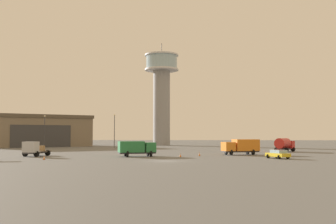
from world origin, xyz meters
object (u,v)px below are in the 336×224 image
car_yellow (278,154)px  traffic_cone_near_right (199,154)px  truck_fuel_tanker_red (284,144)px  truck_flatbed_silver (34,149)px  light_post_east (45,129)px  truck_box_green (136,148)px  traffic_cone_mid_apron (180,155)px  control_tower (162,88)px  light_post_west (114,128)px  traffic_cone_near_left (44,158)px  truck_box_orange (241,146)px

car_yellow → traffic_cone_near_right: size_ratio=6.51×
truck_fuel_tanker_red → traffic_cone_near_right: 25.86m
truck_flatbed_silver → light_post_east: size_ratio=0.66×
truck_box_green → light_post_east: bearing=109.5°
light_post_east → traffic_cone_mid_apron: 51.82m
control_tower → car_yellow: 79.15m
truck_box_green → light_post_east: 46.04m
light_post_west → traffic_cone_mid_apron: bearing=-65.4°
truck_flatbed_silver → control_tower: bearing=176.4°
light_post_west → traffic_cone_near_left: (0.07, -52.78, -5.29)m
car_yellow → control_tower: bearing=-8.8°
control_tower → light_post_west: control_tower is taller
traffic_cone_near_left → traffic_cone_near_right: bearing=26.4°
truck_flatbed_silver → truck_box_orange: (36.30, 7.70, 0.36)m
truck_box_green → truck_flatbed_silver: bearing=161.7°
light_post_east → traffic_cone_mid_apron: light_post_east is taller
truck_box_orange → traffic_cone_near_left: 35.25m
truck_box_green → light_post_east: size_ratio=0.76×
truck_box_orange → light_post_east: light_post_east is taller
control_tower → car_yellow: (24.36, -72.84, -19.10)m
control_tower → light_post_west: 31.04m
traffic_cone_near_left → control_tower: bearing=81.8°
light_post_west → truck_flatbed_silver: bearing=-96.4°
truck_box_green → car_yellow: (23.05, -4.25, -0.77)m
light_post_east → light_post_west: bearing=26.5°
truck_fuel_tanker_red → traffic_cone_near_left: bearing=159.4°
truck_fuel_tanker_red → truck_box_green: bearing=158.8°
car_yellow → truck_fuel_tanker_red: bearing=-41.9°
traffic_cone_mid_apron → traffic_cone_near_right: bearing=42.7°
truck_box_orange → traffic_cone_near_right: truck_box_orange is taller
light_post_east → traffic_cone_mid_apron: (37.25, -35.68, -4.97)m
control_tower → traffic_cone_mid_apron: control_tower is taller
truck_box_green → truck_box_orange: size_ratio=0.93×
control_tower → truck_box_green: size_ratio=5.29×
control_tower → truck_fuel_tanker_red: size_ratio=5.65×
control_tower → truck_flatbed_silver: control_tower is taller
control_tower → truck_flatbed_silver: size_ratio=6.04×
truck_fuel_tanker_red → truck_flatbed_silver: (-47.11, -20.98, -0.39)m
truck_flatbed_silver → traffic_cone_near_left: 9.98m
truck_fuel_tanker_red → truck_box_orange: truck_fuel_tanker_red is taller
car_yellow → light_post_east: bearing=26.1°
traffic_cone_mid_apron → light_post_west: bearing=114.6°
car_yellow → light_post_west: bearing=9.6°
truck_flatbed_silver → light_post_west: (4.99, 44.23, 4.35)m
truck_fuel_tanker_red → truck_box_orange: bearing=175.2°
truck_fuel_tanker_red → light_post_east: 61.06m
light_post_east → traffic_cone_near_left: light_post_east is taller
car_yellow → traffic_cone_mid_apron: size_ratio=7.58×
control_tower → traffic_cone_near_right: 70.13m
truck_flatbed_silver → light_post_east: (-12.01, 35.76, 4.02)m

